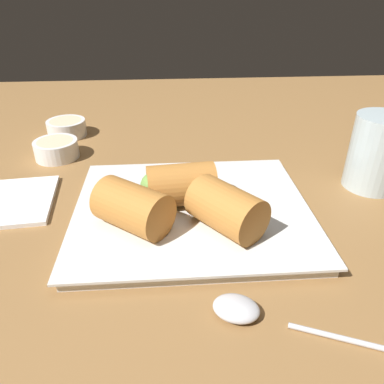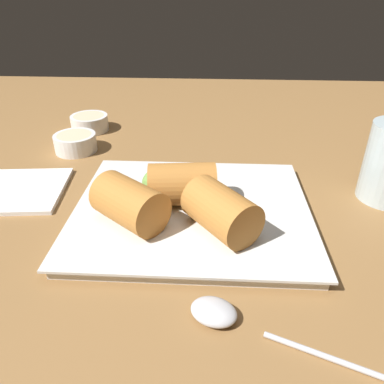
{
  "view_description": "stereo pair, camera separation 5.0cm",
  "coord_description": "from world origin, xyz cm",
  "px_view_note": "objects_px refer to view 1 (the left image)",
  "views": [
    {
      "loc": [
        -6.33,
        -40.05,
        28.72
      ],
      "look_at": [
        -3.48,
        -0.94,
        5.61
      ],
      "focal_mm": 35.0,
      "sensor_mm": 36.0,
      "label": 1
    },
    {
      "loc": [
        -1.32,
        -40.1,
        28.72
      ],
      "look_at": [
        -3.48,
        -0.94,
        5.61
      ],
      "focal_mm": 35.0,
      "sensor_mm": 36.0,
      "label": 2
    }
  ],
  "objects_px": {
    "spoon": "(248,312)",
    "drinking_glass": "(377,152)",
    "serving_plate": "(192,212)",
    "dipping_bowl_near": "(56,149)",
    "dipping_bowl_far": "(67,127)"
  },
  "relations": [
    {
      "from": "spoon",
      "to": "drinking_glass",
      "type": "height_order",
      "value": "drinking_glass"
    },
    {
      "from": "dipping_bowl_near",
      "to": "dipping_bowl_far",
      "type": "distance_m",
      "value": 0.1
    },
    {
      "from": "spoon",
      "to": "serving_plate",
      "type": "bearing_deg",
      "value": 103.13
    },
    {
      "from": "spoon",
      "to": "dipping_bowl_near",
      "type": "bearing_deg",
      "value": 125.07
    },
    {
      "from": "serving_plate",
      "to": "dipping_bowl_far",
      "type": "height_order",
      "value": "dipping_bowl_far"
    },
    {
      "from": "dipping_bowl_near",
      "to": "spoon",
      "type": "height_order",
      "value": "dipping_bowl_near"
    },
    {
      "from": "dipping_bowl_near",
      "to": "drinking_glass",
      "type": "height_order",
      "value": "drinking_glass"
    },
    {
      "from": "dipping_bowl_near",
      "to": "dipping_bowl_far",
      "type": "height_order",
      "value": "same"
    },
    {
      "from": "dipping_bowl_near",
      "to": "drinking_glass",
      "type": "distance_m",
      "value": 0.49
    },
    {
      "from": "dipping_bowl_far",
      "to": "drinking_glass",
      "type": "bearing_deg",
      "value": -25.52
    },
    {
      "from": "dipping_bowl_far",
      "to": "drinking_glass",
      "type": "height_order",
      "value": "drinking_glass"
    },
    {
      "from": "spoon",
      "to": "dipping_bowl_far",
      "type": "bearing_deg",
      "value": 119.22
    },
    {
      "from": "dipping_bowl_far",
      "to": "drinking_glass",
      "type": "relative_size",
      "value": 0.68
    },
    {
      "from": "serving_plate",
      "to": "dipping_bowl_near",
      "type": "distance_m",
      "value": 0.28
    },
    {
      "from": "dipping_bowl_near",
      "to": "drinking_glass",
      "type": "bearing_deg",
      "value": -15.36
    }
  ]
}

